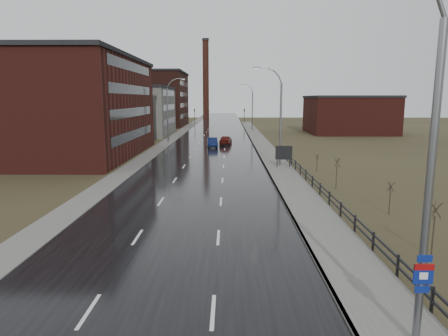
{
  "coord_description": "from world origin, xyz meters",
  "views": [
    {
      "loc": [
        2.85,
        -9.57,
        7.81
      ],
      "look_at": [
        2.56,
        18.05,
        3.0
      ],
      "focal_mm": 32.0,
      "sensor_mm": 36.0,
      "label": 1
    }
  ],
  "objects_px": {
    "streetlight_main": "(421,159)",
    "car_far": "(226,140)",
    "car_near": "(212,143)",
    "billboard": "(284,153)"
  },
  "relations": [
    {
      "from": "streetlight_main",
      "to": "car_far",
      "type": "bearing_deg",
      "value": 96.12
    },
    {
      "from": "car_near",
      "to": "car_far",
      "type": "bearing_deg",
      "value": 54.31
    },
    {
      "from": "car_far",
      "to": "streetlight_main",
      "type": "bearing_deg",
      "value": 102.19
    },
    {
      "from": "streetlight_main",
      "to": "car_far",
      "type": "relative_size",
      "value": 2.62
    },
    {
      "from": "streetlight_main",
      "to": "car_near",
      "type": "distance_m",
      "value": 53.89
    },
    {
      "from": "billboard",
      "to": "car_near",
      "type": "xyz_separation_m",
      "value": [
        -8.84,
        20.04,
        -0.98
      ]
    },
    {
      "from": "billboard",
      "to": "car_far",
      "type": "relative_size",
      "value": 0.56
    },
    {
      "from": "billboard",
      "to": "car_far",
      "type": "bearing_deg",
      "value": 105.82
    },
    {
      "from": "billboard",
      "to": "streetlight_main",
      "type": "bearing_deg",
      "value": -91.09
    },
    {
      "from": "billboard",
      "to": "car_near",
      "type": "relative_size",
      "value": 0.57
    }
  ]
}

